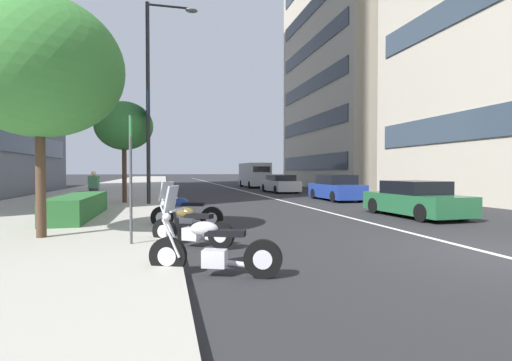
{
  "coord_description": "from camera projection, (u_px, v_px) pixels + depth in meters",
  "views": [
    {
      "loc": [
        -6.28,
        6.57,
        1.7
      ],
      "look_at": [
        11.51,
        2.25,
        1.25
      ],
      "focal_mm": 26.52,
      "sensor_mm": 36.0,
      "label": 1
    }
  ],
  "objects": [
    {
      "name": "ground_plane",
      "position": [
        496.0,
        255.0,
        7.69
      ],
      "size": [
        400.0,
        400.0,
        0.0
      ],
      "primitive_type": "plane",
      "color": "#262628"
    },
    {
      "name": "sidewalk_right_plaza",
      "position": [
        118.0,
        189.0,
        34.33
      ],
      "size": [
        160.0,
        8.73,
        0.15
      ],
      "primitive_type": "cube",
      "color": "#A39E93",
      "rests_on": "ground"
    },
    {
      "name": "lane_centre_stripe",
      "position": [
        226.0,
        186.0,
        41.7
      ],
      "size": [
        110.0,
        0.16,
        0.01
      ],
      "primitive_type": "cube",
      "color": "silver",
      "rests_on": "ground"
    },
    {
      "name": "motorcycle_nearest_camera",
      "position": [
        212.0,
        249.0,
        6.11
      ],
      "size": [
        0.97,
        2.08,
        1.47
      ],
      "rotation": [
        0.0,
        0.0,
        1.19
      ],
      "color": "black",
      "rests_on": "ground"
    },
    {
      "name": "motorcycle_far_end_row",
      "position": [
        190.0,
        227.0,
        8.53
      ],
      "size": [
        1.31,
        1.76,
        1.46
      ],
      "rotation": [
        0.0,
        0.0,
        0.95
      ],
      "color": "black",
      "rests_on": "ground"
    },
    {
      "name": "motorcycle_mid_row",
      "position": [
        186.0,
        215.0,
        11.07
      ],
      "size": [
        0.9,
        2.08,
        1.11
      ],
      "rotation": [
        0.0,
        0.0,
        1.23
      ],
      "color": "black",
      "rests_on": "ground"
    },
    {
      "name": "car_approaching_light",
      "position": [
        415.0,
        200.0,
        14.13
      ],
      "size": [
        4.27,
        2.02,
        1.34
      ],
      "rotation": [
        0.0,
        0.0,
        0.04
      ],
      "color": "#236038",
      "rests_on": "ground"
    },
    {
      "name": "car_mid_block_traffic",
      "position": [
        336.0,
        188.0,
        22.04
      ],
      "size": [
        4.36,
        1.84,
        1.48
      ],
      "rotation": [
        0.0,
        0.0,
        -0.01
      ],
      "color": "navy",
      "rests_on": "ground"
    },
    {
      "name": "car_lead_in_lane",
      "position": [
        280.0,
        184.0,
        30.14
      ],
      "size": [
        4.76,
        2.05,
        1.4
      ],
      "rotation": [
        0.0,
        0.0,
        0.04
      ],
      "color": "#B7B7BC",
      "rests_on": "ground"
    },
    {
      "name": "delivery_van_ahead",
      "position": [
        254.0,
        174.0,
        39.24
      ],
      "size": [
        5.71,
        2.24,
        2.52
      ],
      "rotation": [
        0.0,
        0.0,
        0.02
      ],
      "color": "#B7B7BC",
      "rests_on": "ground"
    },
    {
      "name": "parking_sign_by_curb",
      "position": [
        131.0,
        167.0,
        8.03
      ],
      "size": [
        0.32,
        0.06,
        2.74
      ],
      "color": "#47494C",
      "rests_on": "sidewalk_right_plaza"
    },
    {
      "name": "street_lamp_with_banners",
      "position": [
        155.0,
        87.0,
        17.88
      ],
      "size": [
        1.26,
        2.44,
        9.48
      ],
      "color": "#232326",
      "rests_on": "sidewalk_right_plaza"
    },
    {
      "name": "clipped_hedge_bed",
      "position": [
        79.0,
        206.0,
        12.72
      ],
      "size": [
        5.17,
        1.1,
        0.75
      ],
      "primitive_type": "cube",
      "color": "#28602D",
      "rests_on": "sidewalk_right_plaza"
    },
    {
      "name": "street_tree_far_plaza",
      "position": [
        39.0,
        68.0,
        8.76
      ],
      "size": [
        3.81,
        3.81,
        5.58
      ],
      "color": "#473323",
      "rests_on": "sidewalk_right_plaza"
    },
    {
      "name": "street_tree_near_plaza_corner",
      "position": [
        124.0,
        126.0,
        18.6
      ],
      "size": [
        2.8,
        2.8,
        4.98
      ],
      "color": "#473323",
      "rests_on": "sidewalk_right_plaza"
    },
    {
      "name": "pedestrian_on_plaza",
      "position": [
        94.0,
        189.0,
        16.6
      ],
      "size": [
        0.37,
        0.46,
        1.56
      ],
      "rotation": [
        0.0,
        0.0,
        2.83
      ],
      "color": "#2D2D33",
      "rests_on": "sidewalk_right_plaza"
    },
    {
      "name": "office_tower_mid_left",
      "position": [
        389.0,
        38.0,
        41.2
      ],
      "size": [
        18.43,
        18.15,
        32.41
      ],
      "color": "beige",
      "rests_on": "ground"
    }
  ]
}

